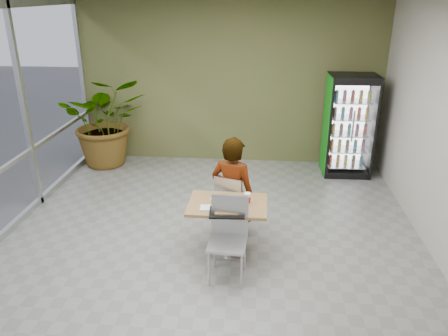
{
  "coord_description": "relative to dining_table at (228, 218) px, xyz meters",
  "views": [
    {
      "loc": [
        0.66,
        -5.11,
        3.3
      ],
      "look_at": [
        0.16,
        0.54,
        1.0
      ],
      "focal_mm": 35.0,
      "sensor_mm": 36.0,
      "label": 1
    }
  ],
  "objects": [
    {
      "name": "soda_cup",
      "position": [
        0.25,
        -0.0,
        0.29
      ],
      "size": [
        0.09,
        0.09,
        0.16
      ],
      "color": "white",
      "rests_on": "dining_table"
    },
    {
      "name": "ground",
      "position": [
        -0.26,
        0.06,
        -0.54
      ],
      "size": [
        7.0,
        7.0,
        0.0
      ],
      "primitive_type": "plane",
      "color": "gray",
      "rests_on": "ground"
    },
    {
      "name": "chair_near",
      "position": [
        0.05,
        -0.44,
        0.07
      ],
      "size": [
        0.48,
        0.48,
        1.03
      ],
      "rotation": [
        0.0,
        0.0,
        -0.06
      ],
      "color": "#B4B6B9",
      "rests_on": "ground"
    },
    {
      "name": "beverage_fridge",
      "position": [
        2.04,
        3.02,
        0.42
      ],
      "size": [
        0.89,
        0.69,
        1.91
      ],
      "rotation": [
        0.0,
        0.0,
        0.03
      ],
      "color": "black",
      "rests_on": "ground"
    },
    {
      "name": "seated_woman",
      "position": [
        0.03,
        0.55,
        0.05
      ],
      "size": [
        0.76,
        0.61,
        1.78
      ],
      "primitive_type": "imported",
      "rotation": [
        0.0,
        0.0,
        2.82
      ],
      "color": "black",
      "rests_on": "ground"
    },
    {
      "name": "room_envelope",
      "position": [
        -0.26,
        0.06,
        1.06
      ],
      "size": [
        6.0,
        7.0,
        3.2
      ],
      "primitive_type": null,
      "color": "#BAB6A8",
      "rests_on": "ground"
    },
    {
      "name": "pizza_plate",
      "position": [
        -0.12,
        0.11,
        0.23
      ],
      "size": [
        0.31,
        0.23,
        0.03
      ],
      "color": "white",
      "rests_on": "dining_table"
    },
    {
      "name": "napkin_stack",
      "position": [
        -0.26,
        -0.17,
        0.22
      ],
      "size": [
        0.16,
        0.16,
        0.02
      ],
      "primitive_type": "cube",
      "rotation": [
        0.0,
        0.0,
        0.04
      ],
      "color": "white",
      "rests_on": "dining_table"
    },
    {
      "name": "dining_table",
      "position": [
        0.0,
        0.0,
        0.0
      ],
      "size": [
        1.03,
        0.72,
        0.75
      ],
      "rotation": [
        0.0,
        0.0,
        -0.01
      ],
      "color": "#9F7E44",
      "rests_on": "ground"
    },
    {
      "name": "cafeteria_tray",
      "position": [
        0.01,
        -0.27,
        0.23
      ],
      "size": [
        0.45,
        0.34,
        0.02
      ],
      "primitive_type": "cube",
      "rotation": [
        0.0,
        0.0,
        0.07
      ],
      "color": "black",
      "rests_on": "dining_table"
    },
    {
      "name": "chair_far",
      "position": [
        -0.0,
        0.51,
        0.0
      ],
      "size": [
        0.52,
        0.52,
        0.92
      ],
      "rotation": [
        0.0,
        0.0,
        2.82
      ],
      "color": "#B4B6B9",
      "rests_on": "ground"
    },
    {
      "name": "potted_plant",
      "position": [
        -2.69,
        3.11,
        0.37
      ],
      "size": [
        1.98,
        1.83,
        1.81
      ],
      "primitive_type": "imported",
      "rotation": [
        0.0,
        0.0,
        0.31
      ],
      "color": "#326227",
      "rests_on": "ground"
    }
  ]
}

